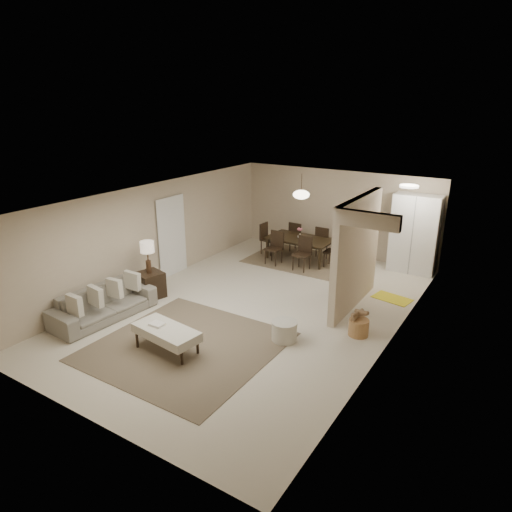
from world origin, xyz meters
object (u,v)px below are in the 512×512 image
Objects in this scene: pantry_cabinet at (415,234)px; wicker_basket at (359,327)px; ottoman_bench at (166,333)px; sofa at (103,304)px; round_pouf at (284,331)px; side_table at (150,285)px; dining_table at (299,249)px.

pantry_cabinet is 4.24m from wicker_basket.
pantry_cabinet is 1.53× the size of ottoman_bench.
sofa is at bearing -156.05° from wicker_basket.
round_pouf is at bearing -67.93° from sofa.
wicker_basket is (4.80, 0.83, -0.14)m from side_table.
ottoman_bench is at bearing -112.55° from pantry_cabinet.
side_table is 1.20× the size of round_pouf.
wicker_basket is 0.21× the size of dining_table.
round_pouf is at bearing -64.72° from dining_table.
sofa is (-4.80, -6.30, -0.73)m from pantry_cabinet.
sofa is 1.62× the size of ottoman_bench.
round_pouf reaches higher than wicker_basket.
side_table is 1.54× the size of wicker_basket.
round_pouf is at bearing -102.12° from pantry_cabinet.
pantry_cabinet is at bearing -33.15° from sofa.
pantry_cabinet is 1.12× the size of dining_table.
dining_table is at bearing 66.96° from side_table.
ottoman_bench is 2.23m from round_pouf.
side_table reaches higher than ottoman_bench.
wicker_basket is at bearing 9.83° from side_table.
side_table is at bearing 148.23° from ottoman_bench.
pantry_cabinet is 0.95× the size of sofa.
ottoman_bench is 3.72m from wicker_basket.
sofa is 5.62× the size of wicker_basket.
round_pouf is (1.65, 1.50, -0.18)m from ottoman_bench.
pantry_cabinet is 4.15× the size of round_pouf.
dining_table is (-2.97, -0.80, -0.72)m from pantry_cabinet.
wicker_basket is (0.05, -4.15, -0.88)m from pantry_cabinet.
ottoman_bench reaches higher than round_pouf.
pantry_cabinet is 5.29m from round_pouf.
side_table is 4.87m from wicker_basket.
pantry_cabinet is at bearing 46.36° from side_table.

